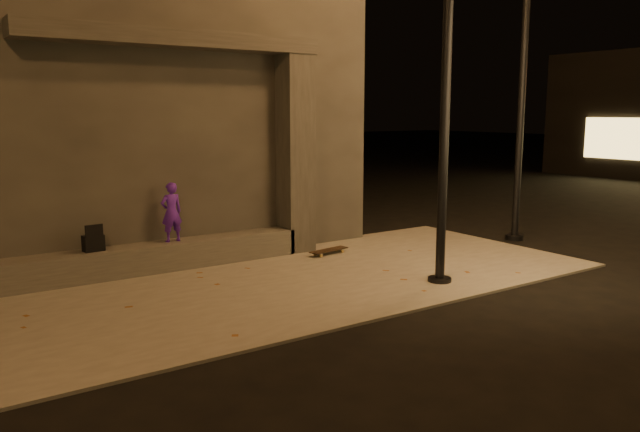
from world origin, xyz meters
TOP-DOWN VIEW (x-y plane):
  - ground at (0.00, 0.00)m, footprint 120.00×120.00m
  - sidewalk at (0.00, 2.00)m, footprint 11.00×4.40m
  - building at (-1.00, 6.49)m, footprint 9.00×5.10m
  - ledge at (-1.50, 3.75)m, footprint 6.00×0.55m
  - column at (1.70, 3.75)m, footprint 0.55×0.55m
  - canopy at (-0.50, 3.80)m, footprint 5.00×0.70m
  - skateboarder at (-0.72, 3.75)m, footprint 0.38×0.26m
  - backpack at (-2.00, 3.75)m, footprint 0.32×0.22m
  - skateboard at (2.01, 3.10)m, footprint 0.83×0.33m
  - street_lamp_0 at (2.36, 0.62)m, footprint 0.36×0.36m
  - street_lamp_2 at (6.07, 2.17)m, footprint 0.36×0.36m

SIDE VIEW (x-z plane):
  - ground at x=0.00m, z-range 0.00..0.00m
  - sidewalk at x=0.00m, z-range 0.00..0.04m
  - skateboard at x=2.01m, z-range 0.07..0.16m
  - ledge at x=-1.50m, z-range 0.04..0.49m
  - backpack at x=-2.00m, z-range 0.42..0.85m
  - skateboarder at x=-0.72m, z-range 0.49..1.48m
  - column at x=1.70m, z-range 0.04..3.64m
  - building at x=-1.00m, z-range -0.01..5.22m
  - canopy at x=-0.50m, z-range 3.64..3.92m
  - street_lamp_0 at x=2.36m, z-range 0.48..7.39m
  - street_lamp_2 at x=6.07m, z-range 0.50..8.64m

